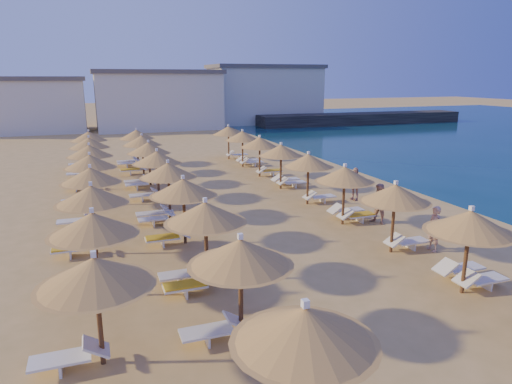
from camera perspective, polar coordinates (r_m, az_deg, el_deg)
name	(u,v)px	position (r m, az deg, el deg)	size (l,w,h in m)	color
ground	(301,247)	(17.95, 5.68, -6.87)	(220.00, 220.00, 0.00)	tan
jetty	(361,119)	(66.51, 13.02, 8.93)	(30.00, 4.00, 1.50)	black
hotel_blocks	(164,99)	(61.69, -11.45, 11.38)	(47.49, 11.84, 8.10)	silver
parasol_row_east	(325,168)	(21.87, 8.64, 2.99)	(2.65, 34.81, 2.77)	brown
parasol_row_west	(175,179)	(19.55, -10.08, 1.60)	(2.65, 34.81, 2.77)	brown
parasol_row_inland	(90,169)	(22.79, -20.01, 2.74)	(2.65, 27.67, 2.77)	brown
loungers	(216,214)	(20.97, -5.00, -2.74)	(13.60, 32.79, 0.66)	white
beachgoer_a	(434,229)	(18.50, 21.38, -4.30)	(0.64, 0.42, 1.75)	tan
beachgoer_c	(355,184)	(24.93, 12.26, 1.02)	(1.04, 0.43, 1.78)	tan
beachgoer_b	(380,204)	(21.13, 15.22, -1.45)	(0.89, 0.69, 1.83)	tan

